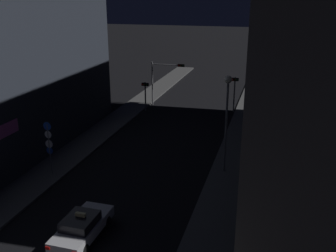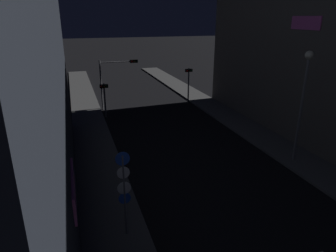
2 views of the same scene
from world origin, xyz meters
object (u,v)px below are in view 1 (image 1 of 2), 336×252
taxi (82,227)px  street_lamp_near_block (227,106)px  traffic_light_left_kerb (145,90)px  traffic_light_overhead (164,75)px  traffic_light_right_kerb (235,87)px  sign_pole_left (49,144)px

taxi → street_lamp_near_block: 12.91m
traffic_light_left_kerb → street_lamp_near_block: size_ratio=0.46×
traffic_light_overhead → traffic_light_left_kerb: (-1.51, -2.62, -1.34)m
traffic_light_left_kerb → street_lamp_near_block: street_lamp_near_block is taller
street_lamp_near_block → traffic_light_right_kerb: bearing=94.3°
traffic_light_right_kerb → taxi: bearing=-100.7°
taxi → traffic_light_left_kerb: bearing=100.9°
traffic_light_left_kerb → street_lamp_near_block: 17.76m
traffic_light_overhead → sign_pole_left: (-2.74, -20.29, -1.24)m
traffic_light_left_kerb → traffic_light_right_kerb: traffic_light_right_kerb is taller
traffic_light_overhead → traffic_light_left_kerb: 3.31m
traffic_light_right_kerb → street_lamp_near_block: size_ratio=0.54×
taxi → sign_pole_left: size_ratio=1.12×
traffic_light_left_kerb → traffic_light_right_kerb: bearing=15.3°
taxi → traffic_light_right_kerb: 27.30m
traffic_light_left_kerb → sign_pole_left: size_ratio=0.84×
traffic_light_overhead → sign_pole_left: size_ratio=1.30×
taxi → traffic_light_overhead: bearing=96.6°
traffic_light_overhead → traffic_light_right_kerb: (8.19, 0.04, -0.97)m
traffic_light_left_kerb → sign_pole_left: bearing=-94.0°
traffic_light_overhead → street_lamp_near_block: size_ratio=0.72×
traffic_light_left_kerb → taxi: bearing=-79.1°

